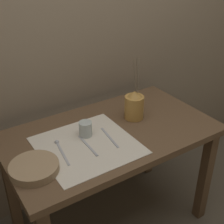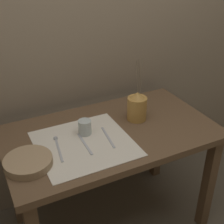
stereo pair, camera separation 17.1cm
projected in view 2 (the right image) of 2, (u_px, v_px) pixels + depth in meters
The scene contains 10 objects.
ground_plane at pixel (111, 221), 2.12m from camera, with size 12.00×12.00×0.00m, color brown.
stone_wall_back at pixel (77, 29), 1.89m from camera, with size 7.00×0.06×2.40m.
wooden_table at pixel (110, 146), 1.82m from camera, with size 1.20×0.69×0.73m.
linen_cloth at pixel (84, 144), 1.65m from camera, with size 0.49×0.48×0.00m.
pitcher_with_flowers at pixel (137, 107), 1.84m from camera, with size 0.12×0.12×0.39m.
wooden_bowl at pixel (28, 162), 1.49m from camera, with size 0.23×0.23×0.04m.
glass_tumbler_near at pixel (85, 127), 1.72m from camera, with size 0.07×0.07×0.08m.
spoon_inner at pixel (57, 143), 1.65m from camera, with size 0.05×0.22×0.02m.
knife_center at pixel (85, 144), 1.65m from camera, with size 0.02×0.21×0.00m.
fork_inner at pixel (108, 137), 1.70m from camera, with size 0.04×0.21×0.00m.
Camera 2 is at (-0.65, -1.34, 1.68)m, focal length 50.00 mm.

